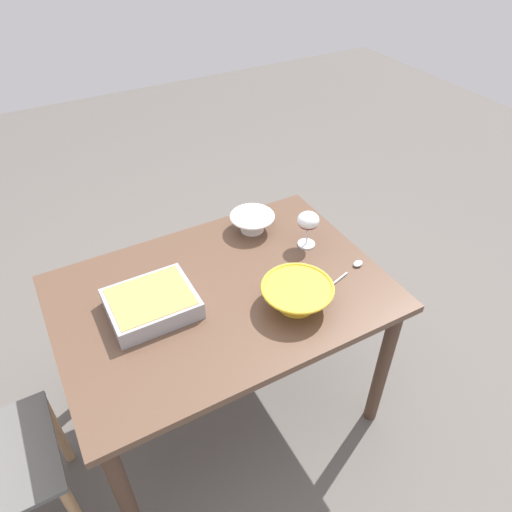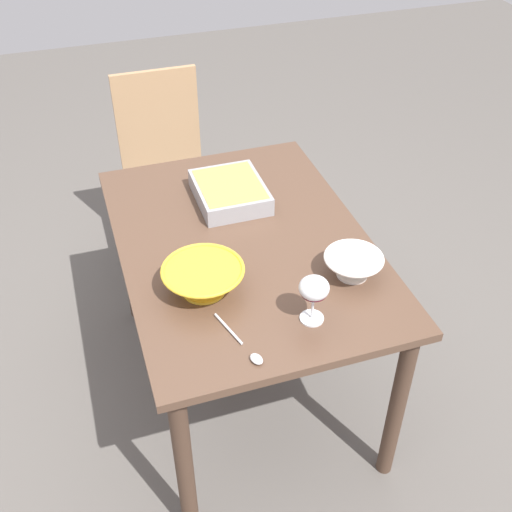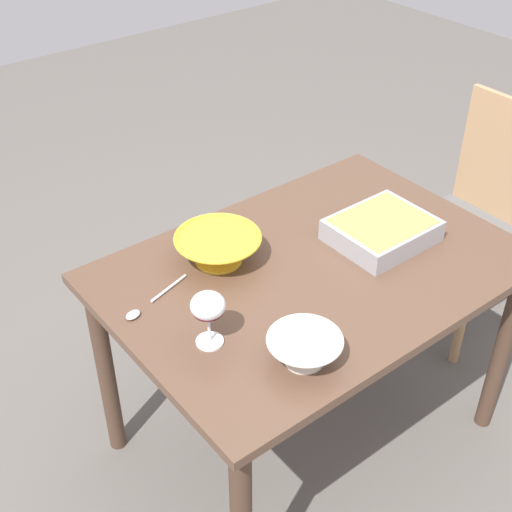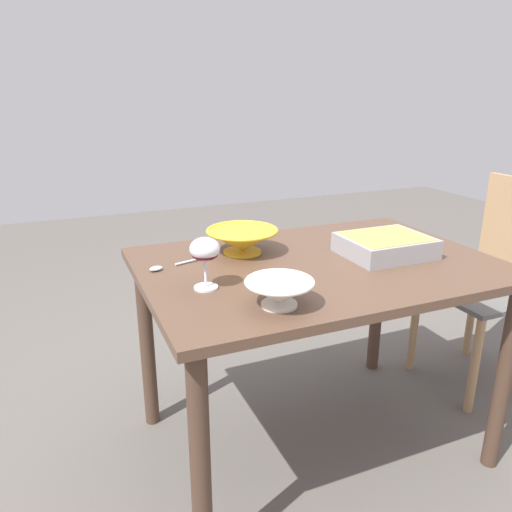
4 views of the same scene
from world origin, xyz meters
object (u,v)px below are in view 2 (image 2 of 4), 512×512
at_px(wine_glass, 314,290).
at_px(mixing_bowl, 203,278).
at_px(small_bowl, 353,264).
at_px(chair, 166,166).
at_px(serving_spoon, 247,349).
at_px(dining_table, 244,263).
at_px(casserole_dish, 230,191).

relative_size(wine_glass, mixing_bowl, 0.61).
bearing_deg(small_bowl, chair, -163.50).
bearing_deg(mixing_bowl, chair, 175.15).
relative_size(wine_glass, serving_spoon, 0.67).
relative_size(small_bowl, serving_spoon, 0.82).
bearing_deg(dining_table, serving_spoon, -16.07).
xyz_separation_m(chair, casserole_dish, (0.70, 0.12, 0.27)).
xyz_separation_m(mixing_bowl, small_bowl, (0.07, 0.46, -0.01)).
distance_m(chair, wine_glass, 1.42).
height_order(small_bowl, serving_spoon, small_bowl).
distance_m(dining_table, mixing_bowl, 0.31).
distance_m(wine_glass, mixing_bowl, 0.35).
xyz_separation_m(dining_table, serving_spoon, (0.48, -0.14, 0.10)).
bearing_deg(mixing_bowl, serving_spoon, 10.39).
relative_size(wine_glass, small_bowl, 0.82).
bearing_deg(mixing_bowl, wine_glass, 50.74).
relative_size(chair, mixing_bowl, 3.64).
relative_size(chair, serving_spoon, 4.00).
distance_m(wine_glass, serving_spoon, 0.25).
bearing_deg(serving_spoon, casserole_dish, 167.32).
height_order(wine_glass, casserole_dish, wine_glass).
relative_size(mixing_bowl, small_bowl, 1.35).
xyz_separation_m(dining_table, casserole_dish, (-0.25, 0.03, 0.14)).
xyz_separation_m(wine_glass, small_bowl, (-0.14, 0.19, -0.07)).
distance_m(chair, small_bowl, 1.31).
distance_m(casserole_dish, mixing_bowl, 0.50).
relative_size(wine_glass, casserole_dish, 0.53).
distance_m(dining_table, wine_glass, 0.47).
relative_size(dining_table, casserole_dish, 4.04).
height_order(chair, small_bowl, chair).
bearing_deg(mixing_bowl, small_bowl, 80.87).
height_order(dining_table, chair, chair).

